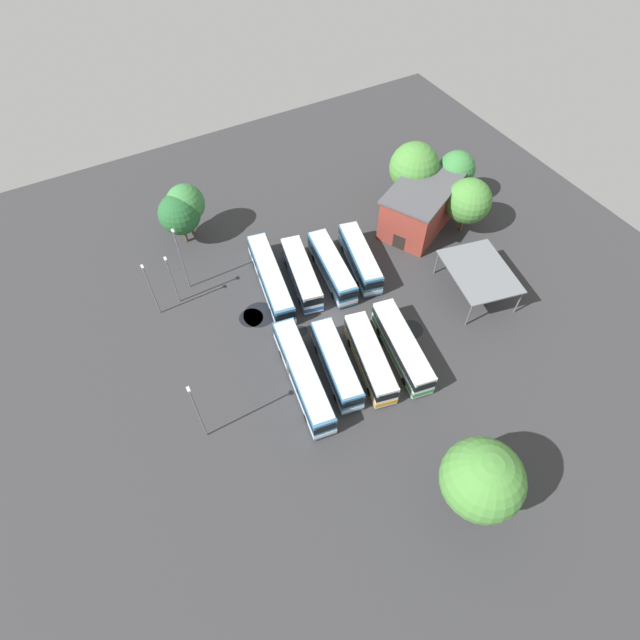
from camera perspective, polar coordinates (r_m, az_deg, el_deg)
The scene contains 26 objects.
ground_plane at distance 61.83m, azimuth 1.52°, elevation -0.03°, with size 93.54×93.54×0.00m, color #333335.
bus_row0_slot0 at distance 64.25m, azimuth -5.69°, elevation 4.80°, with size 14.34×5.02×3.45m.
bus_row0_slot1 at distance 64.52m, azimuth -2.12°, elevation 5.33°, with size 11.43×4.82×3.45m.
bus_row0_slot2 at distance 65.29m, azimuth 1.37°, elevation 6.07°, with size 11.89×4.28×3.45m.
bus_row0_slot3 at distance 66.64m, azimuth 4.59°, elevation 7.07°, with size 11.43×5.05×3.45m.
bus_row1_slot0 at distance 55.14m, azimuth -1.97°, elevation -6.33°, with size 14.33×4.67×3.45m.
bus_row1_slot1 at distance 55.91m, azimuth 1.88°, elevation -5.07°, with size 11.27×4.59×3.45m.
bus_row1_slot2 at distance 56.61m, azimuth 5.74°, elevation -4.35°, with size 11.38×4.96×3.45m.
bus_row1_slot3 at distance 57.99m, azimuth 9.37°, elevation -3.02°, with size 12.18×4.67×3.45m.
depot_building at distance 73.28m, azimuth 11.43°, elevation 12.68°, with size 12.43×14.61×6.77m.
maintenance_shelter at distance 65.04m, azimuth 17.83°, elevation 5.30°, with size 11.01×9.18×4.03m.
lamp_post_by_building at distance 50.53m, azimuth -13.84°, elevation -10.14°, with size 0.56×0.28×9.55m.
lamp_post_near_entrance at distance 63.16m, azimuth -16.57°, elevation 4.57°, with size 0.56×0.28×7.72m.
lamp_post_far_corner at distance 63.86m, azimuth -15.61°, elevation 6.87°, with size 0.56×0.28×9.77m.
lamp_post_mid_lot at distance 62.39m, azimuth -18.78°, elevation 3.45°, with size 0.56×0.28×8.33m.
tree_northeast at distance 47.24m, azimuth 18.05°, elevation -16.98°, with size 7.34×7.34×10.07m.
tree_east_edge at distance 71.15m, azimuth -15.14°, elevation 12.75°, with size 5.20×5.20×8.21m.
tree_northwest at distance 77.17m, azimuth 15.33°, elevation 16.26°, with size 5.35×5.35×8.41m.
tree_south_edge at distance 72.81m, azimuth 16.63°, elevation 12.91°, with size 6.27×6.27×8.28m.
tree_north_edge at distance 75.34m, azimuth 10.71°, elevation 16.79°, with size 7.08×7.08×9.81m.
tree_west_edge at distance 70.76m, azimuth -15.79°, elevation 11.58°, with size 5.61×5.61×7.72m.
puddle_near_shelter at distance 62.64m, azimuth -7.89°, elevation 0.26°, with size 3.04×3.04×0.01m, color black.
puddle_between_rows at distance 61.96m, azimuth 10.40°, elevation -1.06°, with size 2.94×2.94×0.01m, color black.
puddle_centre_drain at distance 60.04m, azimuth 6.01°, elevation -2.67°, with size 2.60×2.60×0.01m, color black.
puddle_back_corner at distance 62.82m, azimuth -6.93°, elevation 0.61°, with size 4.09×4.09×0.01m, color black.
puddle_front_lane at distance 60.84m, azimuth -2.16°, elevation -1.26°, with size 1.60×1.60×0.01m, color black.
Camera 1 is at (32.46, -19.84, 48.74)m, focal length 27.97 mm.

